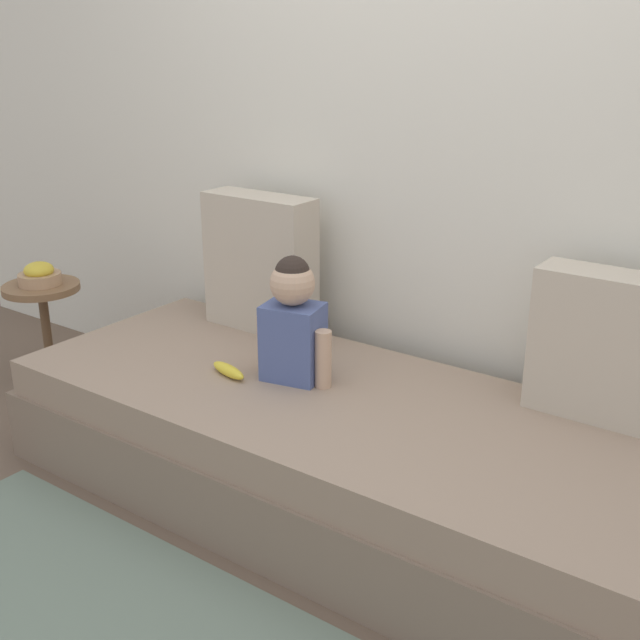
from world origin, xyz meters
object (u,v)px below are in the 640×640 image
Objects in this scene: throw_pillow_right at (613,348)px; side_table at (44,310)px; throw_pillow_left at (260,263)px; toddler at (293,321)px; fruit_bowl at (39,275)px; banana at (228,370)px; couch at (354,456)px.

side_table is (-2.32, -0.34, -0.25)m from throw_pillow_right.
throw_pillow_left is 1.36m from throw_pillow_right.
fruit_bowl is (-1.36, -0.02, -0.07)m from toddler.
toddler is (0.41, -0.32, -0.06)m from throw_pillow_left.
toddler is 0.29m from banana.
side_table is (-0.96, -0.34, -0.29)m from throw_pillow_left.
side_table is 0.16m from fruit_bowl.
couch is 5.74× the size of toddler.
toddler is 1.38m from side_table.
couch is 0.52m from banana.
throw_pillow_right is at bearing 27.70° from couch.
toddler is 1.36m from fruit_bowl.
throw_pillow_left is 1.02m from fruit_bowl.
banana is at bearing -4.82° from fruit_bowl.
side_table is at bearing -171.63° from throw_pillow_right.
fruit_bowl is at bearing 179.43° from couch.
throw_pillow_right is 2.78× the size of banana.
throw_pillow_right is at bearing 20.98° from banana.
couch is at bearing -7.57° from toddler.
throw_pillow_right reaches higher than toddler.
side_table reaches higher than banana.
fruit_bowl is (-1.64, 0.02, 0.33)m from couch.
throw_pillow_left reaches higher than couch.
throw_pillow_left is 0.55m from banana.
couch is at bearing -0.57° from side_table.
banana is 1.18m from side_table.
toddler is at bearing -38.35° from throw_pillow_left.
side_table is at bearing -90.00° from fruit_bowl.
throw_pillow_right is (1.36, 0.00, -0.04)m from throw_pillow_left.
throw_pillow_right is at bearing 8.37° from fruit_bowl.
fruit_bowl is at bearing -179.15° from toddler.
throw_pillow_left is 1.10× the size of side_table.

